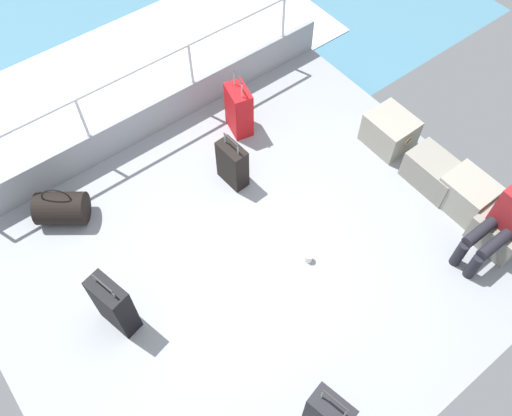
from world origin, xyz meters
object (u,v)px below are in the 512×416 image
at_px(suitcase_1, 232,164).
at_px(paper_cup, 309,258).
at_px(cargo_crate_3, 501,231).
at_px(passenger_seated, 504,221).
at_px(suitcase_2, 114,305).
at_px(cargo_crate_1, 434,172).
at_px(suitcase_4, 239,110).
at_px(cargo_crate_0, 390,131).
at_px(cargo_crate_2, 467,195).
at_px(duffel_bag, 62,208).

relative_size(suitcase_1, paper_cup, 7.00).
distance_m(cargo_crate_3, passenger_seated, 0.41).
height_order(suitcase_1, suitcase_2, suitcase_2).
xyz_separation_m(suitcase_1, paper_cup, (1.32, -0.01, -0.23)).
bearing_deg(suitcase_1, passenger_seated, 33.29).
bearing_deg(cargo_crate_1, suitcase_1, -128.82).
relative_size(suitcase_4, paper_cup, 8.42).
xyz_separation_m(cargo_crate_0, cargo_crate_2, (1.16, -0.01, 0.00)).
relative_size(cargo_crate_0, suitcase_1, 0.81).
relative_size(cargo_crate_1, paper_cup, 6.55).
bearing_deg(cargo_crate_1, passenger_seated, -12.12).
height_order(cargo_crate_3, passenger_seated, passenger_seated).
distance_m(suitcase_4, duffel_bag, 2.29).
relative_size(cargo_crate_1, passenger_seated, 0.62).
bearing_deg(paper_cup, cargo_crate_1, 87.22).
bearing_deg(duffel_bag, cargo_crate_2, 54.28).
height_order(cargo_crate_1, cargo_crate_2, cargo_crate_2).
bearing_deg(suitcase_2, cargo_crate_2, 72.71).
relative_size(duffel_bag, paper_cup, 6.32).
distance_m(cargo_crate_3, suitcase_2, 3.96).
xyz_separation_m(cargo_crate_2, suitcase_4, (-2.43, -1.25, 0.11)).
bearing_deg(passenger_seated, cargo_crate_0, 171.67).
bearing_deg(cargo_crate_2, suitcase_4, -152.68).
relative_size(passenger_seated, suitcase_4, 1.25).
height_order(passenger_seated, suitcase_4, passenger_seated).
height_order(suitcase_2, duffel_bag, suitcase_2).
distance_m(cargo_crate_1, suitcase_2, 3.69).
xyz_separation_m(cargo_crate_0, cargo_crate_3, (1.67, -0.07, -0.03)).
distance_m(passenger_seated, suitcase_4, 3.12).
relative_size(cargo_crate_2, suitcase_2, 0.68).
bearing_deg(suitcase_4, passenger_seated, 19.09).
bearing_deg(passenger_seated, paper_cup, -123.60).
height_order(cargo_crate_0, cargo_crate_2, cargo_crate_2).
relative_size(cargo_crate_0, suitcase_2, 0.70).
xyz_separation_m(cargo_crate_0, suitcase_4, (-1.27, -1.26, 0.11)).
xyz_separation_m(cargo_crate_0, passenger_seated, (1.67, -0.24, 0.34)).
relative_size(suitcase_2, duffel_bag, 1.29).
distance_m(cargo_crate_0, suitcase_1, 1.92).
distance_m(cargo_crate_0, cargo_crate_2, 1.16).
relative_size(cargo_crate_0, cargo_crate_2, 1.02).
distance_m(cargo_crate_1, paper_cup, 1.77).
distance_m(suitcase_2, duffel_bag, 1.42).
bearing_deg(suitcase_2, cargo_crate_3, 65.32).
height_order(cargo_crate_0, cargo_crate_3, cargo_crate_0).
bearing_deg(cargo_crate_0, paper_cup, -70.46).
distance_m(suitcase_2, paper_cup, 1.98).
height_order(cargo_crate_1, paper_cup, cargo_crate_1).
xyz_separation_m(cargo_crate_2, duffel_bag, (-2.54, -3.54, -0.03)).
xyz_separation_m(cargo_crate_1, cargo_crate_3, (0.95, -0.03, -0.01)).
xyz_separation_m(suitcase_2, suitcase_4, (-1.29, 2.40, -0.04)).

